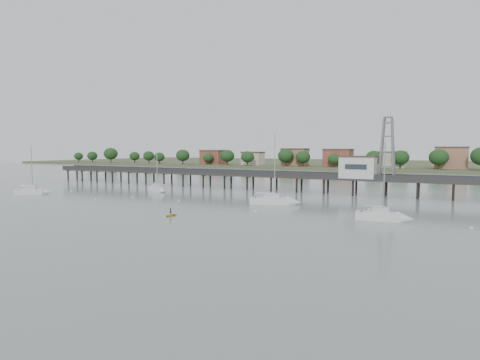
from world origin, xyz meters
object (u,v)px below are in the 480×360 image
at_px(sailboat_d, 388,217).
at_px(yellow_dinghy, 171,216).
at_px(sailboat_b, 158,189).
at_px(lattice_tower, 387,148).
at_px(sailboat_c, 280,201).
at_px(sailboat_a, 36,192).
at_px(pier, 262,176).
at_px(white_tender, 159,186).

bearing_deg(sailboat_d, yellow_dinghy, -167.50).
bearing_deg(sailboat_d, sailboat_b, 156.89).
height_order(lattice_tower, sailboat_b, lattice_tower).
height_order(sailboat_c, yellow_dinghy, sailboat_c).
height_order(sailboat_d, yellow_dinghy, sailboat_d).
bearing_deg(sailboat_c, lattice_tower, 37.29).
bearing_deg(sailboat_d, lattice_tower, 90.71).
height_order(lattice_tower, sailboat_a, lattice_tower).
relative_size(pier, sailboat_c, 10.04).
xyz_separation_m(pier, sailboat_d, (36.24, -33.17, -3.15)).
distance_m(pier, lattice_tower, 32.34).
height_order(lattice_tower, yellow_dinghy, lattice_tower).
bearing_deg(yellow_dinghy, white_tender, 134.97).
xyz_separation_m(sailboat_a, yellow_dinghy, (48.17, -10.17, -0.65)).
relative_size(lattice_tower, sailboat_a, 1.26).
bearing_deg(sailboat_a, sailboat_c, -28.08).
bearing_deg(sailboat_a, yellow_dinghy, -50.38).
distance_m(sailboat_c, yellow_dinghy, 23.58).
xyz_separation_m(lattice_tower, sailboat_b, (-52.61, -17.06, -10.44)).
bearing_deg(sailboat_d, sailboat_a, 173.66).
bearing_deg(sailboat_d, pier, 130.11).
xyz_separation_m(white_tender, yellow_dinghy, (33.50, -38.25, -0.44)).
height_order(lattice_tower, white_tender, lattice_tower).
bearing_deg(sailboat_c, yellow_dinghy, -134.94).
xyz_separation_m(lattice_tower, sailboat_d, (4.74, -33.17, -10.46)).
relative_size(sailboat_a, white_tender, 3.15).
bearing_deg(yellow_dinghy, sailboat_c, 66.54).
bearing_deg(white_tender, sailboat_c, -10.11).
bearing_deg(lattice_tower, sailboat_b, -162.03).
xyz_separation_m(sailboat_d, white_tender, (-65.74, 26.57, -0.20)).
bearing_deg(pier, white_tender, -167.40).
bearing_deg(sailboat_b, sailboat_a, -124.31).
xyz_separation_m(sailboat_b, sailboat_d, (57.35, -16.11, -0.02)).
relative_size(lattice_tower, yellow_dinghy, 6.70).
height_order(sailboat_a, white_tender, sailboat_a).
height_order(sailboat_a, sailboat_d, sailboat_d).
xyz_separation_m(lattice_tower, white_tender, (-61.00, -6.60, -10.66)).
bearing_deg(sailboat_b, yellow_dinghy, -29.59).
height_order(pier, sailboat_b, sailboat_b).
height_order(sailboat_d, sailboat_c, sailboat_c).
bearing_deg(yellow_dinghy, sailboat_b, 135.86).
bearing_deg(white_tender, sailboat_a, -106.36).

